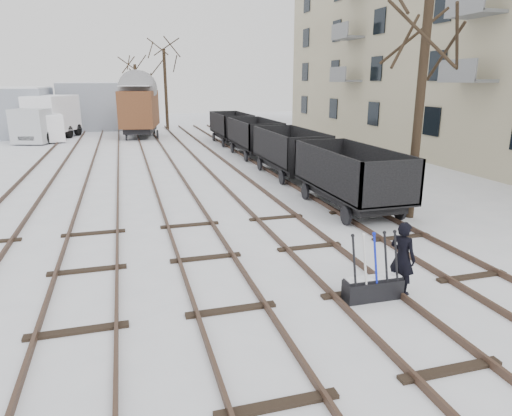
{
  "coord_description": "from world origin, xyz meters",
  "views": [
    {
      "loc": [
        -1.88,
        -8.35,
        4.62
      ],
      "look_at": [
        1.52,
        3.38,
        1.2
      ],
      "focal_mm": 32.0,
      "sensor_mm": 36.0,
      "label": 1
    }
  ],
  "objects_px": {
    "box_van_wagon": "(139,107)",
    "lorry": "(48,117)",
    "worker": "(402,258)",
    "freight_wagon_a": "(349,186)",
    "panel_van": "(48,126)",
    "ground_frame": "(373,287)"
  },
  "relations": [
    {
      "from": "worker",
      "to": "box_van_wagon",
      "type": "xyz_separation_m",
      "value": [
        -4.29,
        31.64,
        1.64
      ]
    },
    {
      "from": "lorry",
      "to": "ground_frame",
      "type": "bearing_deg",
      "value": -53.8
    },
    {
      "from": "worker",
      "to": "panel_van",
      "type": "bearing_deg",
      "value": -6.0
    },
    {
      "from": "worker",
      "to": "lorry",
      "type": "height_order",
      "value": "lorry"
    },
    {
      "from": "box_van_wagon",
      "to": "worker",
      "type": "bearing_deg",
      "value": -72.39
    },
    {
      "from": "freight_wagon_a",
      "to": "worker",
      "type": "bearing_deg",
      "value": -107.87
    },
    {
      "from": "lorry",
      "to": "panel_van",
      "type": "bearing_deg",
      "value": -71.95
    },
    {
      "from": "worker",
      "to": "ground_frame",
      "type": "bearing_deg",
      "value": 71.68
    },
    {
      "from": "worker",
      "to": "box_van_wagon",
      "type": "relative_size",
      "value": 0.28
    },
    {
      "from": "freight_wagon_a",
      "to": "lorry",
      "type": "distance_m",
      "value": 28.86
    },
    {
      "from": "freight_wagon_a",
      "to": "lorry",
      "type": "height_order",
      "value": "lorry"
    },
    {
      "from": "lorry",
      "to": "panel_van",
      "type": "xyz_separation_m",
      "value": [
        0.0,
        -0.61,
        -0.66
      ]
    },
    {
      "from": "worker",
      "to": "panel_van",
      "type": "relative_size",
      "value": 0.33
    },
    {
      "from": "worker",
      "to": "freight_wagon_a",
      "type": "height_order",
      "value": "freight_wagon_a"
    },
    {
      "from": "worker",
      "to": "box_van_wagon",
      "type": "bearing_deg",
      "value": -18.19
    },
    {
      "from": "ground_frame",
      "to": "freight_wagon_a",
      "type": "relative_size",
      "value": 0.27
    },
    {
      "from": "box_van_wagon",
      "to": "panel_van",
      "type": "relative_size",
      "value": 1.16
    },
    {
      "from": "freight_wagon_a",
      "to": "box_van_wagon",
      "type": "distance_m",
      "value": 25.85
    },
    {
      "from": "box_van_wagon",
      "to": "lorry",
      "type": "bearing_deg",
      "value": -173.92
    },
    {
      "from": "ground_frame",
      "to": "worker",
      "type": "height_order",
      "value": "worker"
    },
    {
      "from": "ground_frame",
      "to": "lorry",
      "type": "relative_size",
      "value": 0.19
    },
    {
      "from": "freight_wagon_a",
      "to": "ground_frame",
      "type": "bearing_deg",
      "value": -113.2
    }
  ]
}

